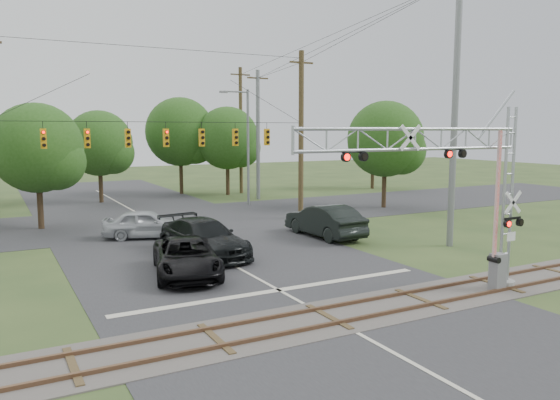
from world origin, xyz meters
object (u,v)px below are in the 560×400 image
streetlight (246,141)px  car_dark (204,238)px  sedan_silver (146,224)px  crossing_gantry (454,182)px  traffic_signal_span (180,137)px  pickup_black (187,257)px

streetlight → car_dark: bearing=-121.3°
sedan_silver → crossing_gantry: bearing=-136.7°
traffic_signal_span → streetlight: size_ratio=2.06×
crossing_gantry → traffic_signal_span: traffic_signal_span is taller
crossing_gantry → car_dark: crossing_gantry is taller
crossing_gantry → traffic_signal_span: size_ratio=0.52×
crossing_gantry → traffic_signal_span: bearing=102.8°
car_dark → crossing_gantry: bearing=-70.6°
traffic_signal_span → pickup_black: 12.20m
pickup_black → sedan_silver: bearing=99.3°
traffic_signal_span → pickup_black: traffic_signal_span is taller
car_dark → streetlight: size_ratio=0.67×
sedan_silver → streetlight: (10.80, 9.73, 4.43)m
sedan_silver → traffic_signal_span: bearing=-35.9°
traffic_signal_span → sedan_silver: bearing=-146.7°
sedan_silver → pickup_black: bearing=-163.0°
traffic_signal_span → car_dark: traffic_signal_span is taller
crossing_gantry → car_dark: 12.56m
traffic_signal_span → sedan_silver: 5.88m
pickup_black → sedan_silver: (0.60, 8.88, 0.03)m
crossing_gantry → streetlight: size_ratio=1.07×
pickup_black → car_dark: (1.91, 3.02, 0.12)m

